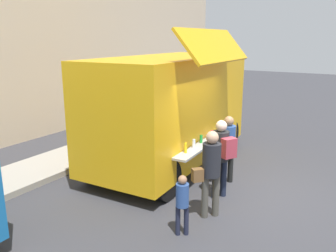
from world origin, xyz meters
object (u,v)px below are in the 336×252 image
(food_truck_main, at_px, (172,107))
(customer_rear_waiting, at_px, (211,167))
(customer_front_ordering, at_px, (228,144))
(customer_mid_with_backpack, at_px, (222,151))
(child_near_queue, at_px, (182,200))
(trash_bin, at_px, (172,112))

(food_truck_main, distance_m, customer_rear_waiting, 3.16)
(food_truck_main, distance_m, customer_front_ordering, 2.00)
(customer_front_ordering, height_order, customer_mid_with_backpack, customer_mid_with_backpack)
(child_near_queue, bearing_deg, food_truck_main, -0.30)
(customer_front_ordering, height_order, child_near_queue, customer_front_ordering)
(trash_bin, height_order, child_near_queue, child_near_queue)
(customer_mid_with_backpack, relative_size, child_near_queue, 1.54)
(customer_front_ordering, bearing_deg, customer_mid_with_backpack, 131.64)
(customer_rear_waiting, height_order, child_near_queue, customer_rear_waiting)
(customer_rear_waiting, bearing_deg, customer_front_ordering, -37.46)
(customer_mid_with_backpack, relative_size, customer_rear_waiting, 1.00)
(food_truck_main, bearing_deg, trash_bin, 28.12)
(food_truck_main, relative_size, customer_mid_with_backpack, 3.21)
(trash_bin, distance_m, customer_mid_with_backpack, 6.82)
(food_truck_main, bearing_deg, child_near_queue, -148.61)
(trash_bin, relative_size, customer_front_ordering, 0.63)
(customer_front_ordering, bearing_deg, child_near_queue, 122.90)
(trash_bin, height_order, customer_front_ordering, customer_front_ordering)
(customer_rear_waiting, xyz_separation_m, child_near_queue, (-0.86, 0.13, -0.36))
(child_near_queue, bearing_deg, customer_mid_with_backpack, -33.66)
(customer_mid_with_backpack, height_order, customer_rear_waiting, customer_mid_with_backpack)
(food_truck_main, bearing_deg, customer_mid_with_backpack, -125.34)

